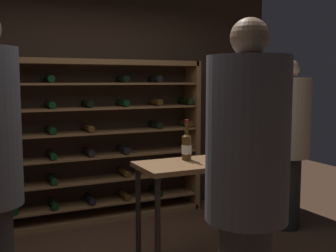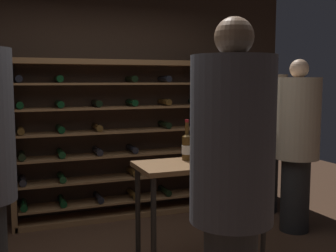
{
  "view_description": "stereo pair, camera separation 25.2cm",
  "coord_description": "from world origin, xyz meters",
  "px_view_note": "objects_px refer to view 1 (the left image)",
  "views": [
    {
      "loc": [
        -1.25,
        -2.91,
        1.62
      ],
      "look_at": [
        0.23,
        0.22,
        1.24
      ],
      "focal_mm": 44.42,
      "sensor_mm": 36.0,
      "label": 1
    },
    {
      "loc": [
        -1.02,
        -3.01,
        1.62
      ],
      "look_at": [
        0.23,
        0.22,
        1.24
      ],
      "focal_mm": 44.42,
      "sensor_mm": 36.0,
      "label": 2
    }
  ],
  "objects_px": {
    "tasting_table": "(201,177)",
    "wine_bottle_gold_foil": "(247,143)",
    "person_guest_khaki": "(288,137)",
    "person_bystander_dark_jacket": "(256,128)",
    "wine_glass_stemmed_left": "(243,149)",
    "wine_bottle_green_slim": "(187,146)",
    "wine_rack": "(104,141)",
    "wine_glass_stemmed_center": "(237,144)",
    "wine_bottle_amber_reserve": "(223,146)",
    "person_host_in_suit": "(247,178)"
  },
  "relations": [
    {
      "from": "wine_bottle_gold_foil",
      "to": "wine_glass_stemmed_left",
      "type": "height_order",
      "value": "wine_bottle_gold_foil"
    },
    {
      "from": "wine_rack",
      "to": "tasting_table",
      "type": "distance_m",
      "value": 1.68
    },
    {
      "from": "person_bystander_dark_jacket",
      "to": "wine_glass_stemmed_center",
      "type": "xyz_separation_m",
      "value": [
        -1.04,
        -1.09,
        0.02
      ]
    },
    {
      "from": "wine_glass_stemmed_left",
      "to": "person_bystander_dark_jacket",
      "type": "bearing_deg",
      "value": 49.3
    },
    {
      "from": "person_guest_khaki",
      "to": "wine_bottle_green_slim",
      "type": "bearing_deg",
      "value": 155.91
    },
    {
      "from": "person_guest_khaki",
      "to": "wine_glass_stemmed_center",
      "type": "bearing_deg",
      "value": 163.99
    },
    {
      "from": "wine_rack",
      "to": "wine_glass_stemmed_center",
      "type": "height_order",
      "value": "wine_rack"
    },
    {
      "from": "person_bystander_dark_jacket",
      "to": "wine_bottle_green_slim",
      "type": "height_order",
      "value": "person_bystander_dark_jacket"
    },
    {
      "from": "person_guest_khaki",
      "to": "person_bystander_dark_jacket",
      "type": "distance_m",
      "value": 0.7
    },
    {
      "from": "person_guest_khaki",
      "to": "wine_bottle_gold_foil",
      "type": "height_order",
      "value": "person_guest_khaki"
    },
    {
      "from": "person_bystander_dark_jacket",
      "to": "wine_glass_stemmed_left",
      "type": "bearing_deg",
      "value": 49.51
    },
    {
      "from": "tasting_table",
      "to": "wine_glass_stemmed_left",
      "type": "bearing_deg",
      "value": -17.86
    },
    {
      "from": "wine_bottle_green_slim",
      "to": "wine_bottle_gold_foil",
      "type": "xyz_separation_m",
      "value": [
        0.55,
        -0.12,
        0.01
      ]
    },
    {
      "from": "tasting_table",
      "to": "wine_rack",
      "type": "bearing_deg",
      "value": 102.13
    },
    {
      "from": "wine_bottle_gold_foil",
      "to": "wine_rack",
      "type": "bearing_deg",
      "value": 116.42
    },
    {
      "from": "wine_bottle_amber_reserve",
      "to": "wine_glass_stemmed_left",
      "type": "distance_m",
      "value": 0.22
    },
    {
      "from": "wine_glass_stemmed_center",
      "to": "wine_glass_stemmed_left",
      "type": "relative_size",
      "value": 1.1
    },
    {
      "from": "person_bystander_dark_jacket",
      "to": "wine_bottle_green_slim",
      "type": "xyz_separation_m",
      "value": [
        -1.54,
        -1.08,
        0.03
      ]
    },
    {
      "from": "person_bystander_dark_jacket",
      "to": "wine_bottle_green_slim",
      "type": "bearing_deg",
      "value": 35.13
    },
    {
      "from": "tasting_table",
      "to": "person_bystander_dark_jacket",
      "type": "xyz_separation_m",
      "value": [
        1.46,
        1.19,
        0.22
      ]
    },
    {
      "from": "person_bystander_dark_jacket",
      "to": "wine_glass_stemmed_center",
      "type": "distance_m",
      "value": 1.5
    },
    {
      "from": "wine_glass_stemmed_center",
      "to": "wine_glass_stemmed_left",
      "type": "xyz_separation_m",
      "value": [
        -0.08,
        -0.21,
        -0.01
      ]
    },
    {
      "from": "person_host_in_suit",
      "to": "wine_bottle_green_slim",
      "type": "xyz_separation_m",
      "value": [
        0.27,
        1.23,
        -0.02
      ]
    },
    {
      "from": "wine_bottle_amber_reserve",
      "to": "person_guest_khaki",
      "type": "bearing_deg",
      "value": 27.09
    },
    {
      "from": "wine_bottle_amber_reserve",
      "to": "wine_glass_stemmed_center",
      "type": "bearing_deg",
      "value": 38.11
    },
    {
      "from": "tasting_table",
      "to": "wine_bottle_gold_foil",
      "type": "xyz_separation_m",
      "value": [
        0.46,
        -0.0,
        0.27
      ]
    },
    {
      "from": "wine_glass_stemmed_left",
      "to": "wine_bottle_amber_reserve",
      "type": "bearing_deg",
      "value": -174.31
    },
    {
      "from": "wine_bottle_gold_foil",
      "to": "person_bystander_dark_jacket",
      "type": "bearing_deg",
      "value": 50.12
    },
    {
      "from": "person_guest_khaki",
      "to": "wine_bottle_green_slim",
      "type": "relative_size",
      "value": 5.32
    },
    {
      "from": "wine_rack",
      "to": "wine_bottle_green_slim",
      "type": "relative_size",
      "value": 6.74
    },
    {
      "from": "wine_rack",
      "to": "person_guest_khaki",
      "type": "xyz_separation_m",
      "value": [
        1.72,
        -1.14,
        0.09
      ]
    },
    {
      "from": "wine_glass_stemmed_center",
      "to": "person_bystander_dark_jacket",
      "type": "bearing_deg",
      "value": 46.47
    },
    {
      "from": "person_host_in_suit",
      "to": "wine_bottle_amber_reserve",
      "type": "distance_m",
      "value": 1.09
    },
    {
      "from": "person_host_in_suit",
      "to": "person_bystander_dark_jacket",
      "type": "bearing_deg",
      "value": -9.24
    },
    {
      "from": "person_guest_khaki",
      "to": "wine_bottle_amber_reserve",
      "type": "relative_size",
      "value": 4.82
    },
    {
      "from": "person_guest_khaki",
      "to": "person_host_in_suit",
      "type": "bearing_deg",
      "value": -175.8
    },
    {
      "from": "person_host_in_suit",
      "to": "wine_rack",
      "type": "bearing_deg",
      "value": 28.99
    },
    {
      "from": "person_host_in_suit",
      "to": "wine_bottle_gold_foil",
      "type": "xyz_separation_m",
      "value": [
        0.81,
        1.11,
        -0.0
      ]
    },
    {
      "from": "wine_bottle_green_slim",
      "to": "wine_glass_stemmed_left",
      "type": "relative_size",
      "value": 2.54
    },
    {
      "from": "tasting_table",
      "to": "wine_glass_stemmed_center",
      "type": "height_order",
      "value": "wine_glass_stemmed_center"
    },
    {
      "from": "tasting_table",
      "to": "wine_bottle_amber_reserve",
      "type": "xyz_separation_m",
      "value": [
        0.13,
        -0.13,
        0.28
      ]
    },
    {
      "from": "wine_rack",
      "to": "wine_bottle_amber_reserve",
      "type": "bearing_deg",
      "value": -74.73
    },
    {
      "from": "person_bystander_dark_jacket",
      "to": "wine_bottle_green_slim",
      "type": "distance_m",
      "value": 1.88
    },
    {
      "from": "wine_rack",
      "to": "wine_glass_stemmed_center",
      "type": "bearing_deg",
      "value": -63.13
    },
    {
      "from": "wine_bottle_gold_foil",
      "to": "wine_bottle_amber_reserve",
      "type": "height_order",
      "value": "wine_bottle_amber_reserve"
    },
    {
      "from": "person_bystander_dark_jacket",
      "to": "wine_bottle_gold_foil",
      "type": "bearing_deg",
      "value": 50.33
    },
    {
      "from": "tasting_table",
      "to": "wine_glass_stemmed_left",
      "type": "xyz_separation_m",
      "value": [
        0.34,
        -0.11,
        0.23
      ]
    },
    {
      "from": "person_guest_khaki",
      "to": "person_bystander_dark_jacket",
      "type": "xyz_separation_m",
      "value": [
        0.1,
        0.69,
        0.02
      ]
    },
    {
      "from": "person_guest_khaki",
      "to": "wine_bottle_amber_reserve",
      "type": "height_order",
      "value": "person_guest_khaki"
    },
    {
      "from": "wine_bottle_amber_reserve",
      "to": "wine_glass_stemmed_center",
      "type": "distance_m",
      "value": 0.38
    }
  ]
}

